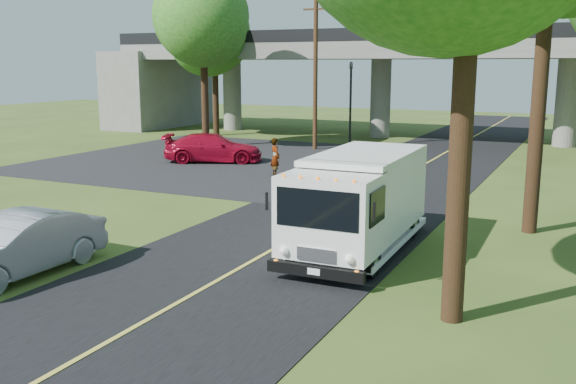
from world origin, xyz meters
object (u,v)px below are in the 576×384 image
Objects in this scene: utility_pole at (315,72)px; red_sedan at (213,148)px; silver_sedan at (18,246)px; pedestrian at (275,157)px; tree_left_far at (215,29)px; tree_left_lot at (204,15)px; traffic_signal at (351,95)px; step_van at (359,200)px.

utility_pole is 1.76× the size of red_sedan.
silver_sedan is (5.65, -17.75, 0.01)m from red_sedan.
tree_left_far is at bearing -7.99° from pedestrian.
tree_left_lot is 9.36m from red_sedan.
silver_sedan is at bearing 134.25° from pedestrian.
tree_left_far is (-10.79, 1.84, 4.25)m from traffic_signal.
traffic_signal reaches higher than pedestrian.
red_sedan is 1.12× the size of silver_sedan.
step_van is at bearing -47.00° from tree_left_lot.
step_van is at bearing -158.77° from red_sedan.
pedestrian reaches higher than silver_sedan.
traffic_signal is at bearing -9.65° from tree_left_far.
step_van is 3.69× the size of pedestrian.
traffic_signal is 1.01× the size of red_sedan.
traffic_signal is 0.50× the size of tree_left_lot.
tree_left_far is 31.82m from silver_sedan.
red_sedan is at bearing 108.30° from silver_sedan.
tree_left_far reaches higher than silver_sedan.
tree_left_lot is at bearing -63.43° from tree_left_far.
traffic_signal is 1.14× the size of silver_sedan.
tree_left_far is 1.53× the size of step_van.
tree_left_lot reaches higher than tree_left_far.
red_sedan is (-2.76, -7.04, -3.85)m from utility_pole.
pedestrian reaches higher than red_sedan.
tree_left_lot reaches higher than utility_pole.
tree_left_far reaches higher than traffic_signal.
step_van is at bearing 168.76° from pedestrian.
traffic_signal is at bearing 28.11° from tree_left_lot.
red_sedan is 2.93× the size of pedestrian.
tree_left_lot is (-6.29, -2.16, 3.31)m from utility_pole.
red_sedan is at bearing -111.40° from utility_pole.
step_van is at bearing 39.87° from silver_sedan.
traffic_signal is 2.98× the size of pedestrian.
tree_left_lot is 13.12m from pedestrian.
utility_pole is 5.15× the size of pedestrian.
step_van is 17.44m from red_sedan.
red_sedan is at bearing -54.06° from tree_left_lot.
step_van is (18.95, -23.10, -5.99)m from tree_left_far.
utility_pole is 7.43m from tree_left_lot.
utility_pole is 10.33m from pedestrian.
silver_sedan is (-6.77, -5.52, -0.71)m from step_van.
utility_pole is 0.91× the size of tree_left_far.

